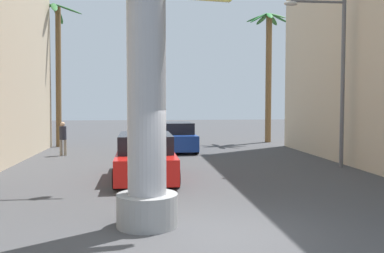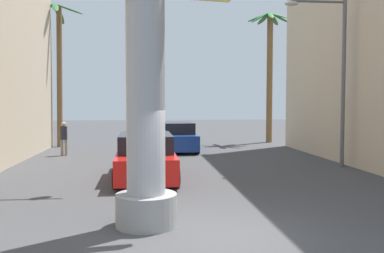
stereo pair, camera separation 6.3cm
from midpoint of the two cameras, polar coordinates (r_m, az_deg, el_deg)
ground_plane at (r=18.52m, az=-1.45°, el=-5.02°), size 90.20×90.20×0.00m
street_lamp at (r=18.35m, az=18.49°, el=7.77°), size 2.58×0.28×6.83m
traffic_light_mast at (r=14.47m, az=-19.91°, el=10.45°), size 5.52×0.32×6.45m
car_lead at (r=15.17m, az=-6.10°, el=-4.07°), size 2.13×5.20×1.56m
car_far at (r=23.39m, az=-2.01°, el=-1.47°), size 2.16×4.46×1.56m
palm_tree_far_right at (r=28.99m, az=10.35°, el=8.26°), size 2.83×2.89×8.58m
palm_tree_far_left at (r=27.03m, az=-17.42°, el=8.91°), size 3.44×3.42×8.57m
pedestrian_far_left at (r=22.24m, az=-16.64°, el=-1.22°), size 0.35×0.35×1.69m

